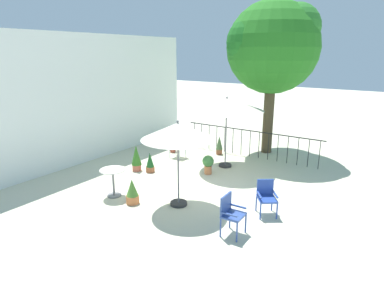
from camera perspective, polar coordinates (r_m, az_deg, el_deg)
ground_plane at (r=10.31m, az=2.73°, el=-6.35°), size 60.00×60.00×0.00m
villa_facade at (r=12.80m, az=-15.73°, el=7.80°), size 9.17×0.30×4.48m
terrace_railing at (r=12.65m, az=10.00°, el=0.85°), size 0.03×5.45×1.01m
shade_tree at (r=13.04m, az=13.67°, el=15.91°), size 3.55×3.38×5.70m
patio_umbrella_0 at (r=8.11m, az=-2.46°, el=2.08°), size 1.84×1.84×2.25m
patio_umbrella_1 at (r=11.08m, az=6.01°, el=6.73°), size 2.48×2.48×2.44m
cafe_table_0 at (r=9.32m, az=-13.45°, el=-5.67°), size 0.70×0.70×0.77m
patio_chair_0 at (r=7.31m, az=6.65°, el=-11.49°), size 0.50×0.44×0.90m
patio_chair_1 at (r=8.33m, az=12.67°, el=-8.60°), size 0.64×0.63×0.85m
patio_chair_2 at (r=12.44m, az=-2.29°, el=0.11°), size 0.44×0.50×0.90m
potted_plant_0 at (r=12.85m, az=4.73°, el=-0.15°), size 0.27×0.27×0.72m
potted_plant_1 at (r=10.76m, az=2.78°, el=-3.31°), size 0.38×0.38×0.62m
potted_plant_2 at (r=11.15m, az=-9.58°, el=-2.32°), size 0.34×0.34×0.88m
potted_plant_3 at (r=13.11m, az=-3.24°, el=-0.03°), size 0.29×0.29×0.63m
potted_plant_4 at (r=11.01m, az=-7.24°, el=-3.26°), size 0.29×0.29×0.67m
potted_plant_5 at (r=8.86m, az=-10.26°, el=-8.13°), size 0.34×0.34×0.67m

